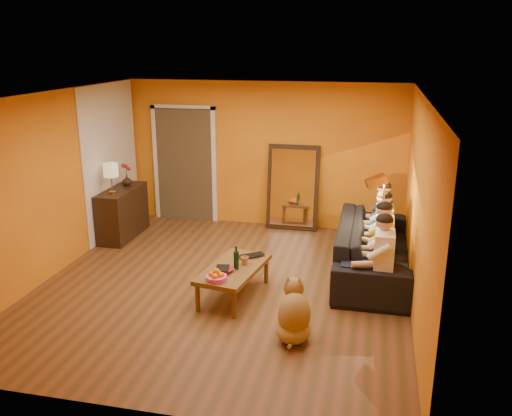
% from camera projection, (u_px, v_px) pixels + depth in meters
% --- Properties ---
extents(room_shell, '(5.00, 5.50, 2.60)m').
position_uv_depth(room_shell, '(229.00, 188.00, 7.50)').
color(room_shell, brown).
rests_on(room_shell, ground).
extents(white_accent, '(0.02, 1.90, 2.58)m').
position_uv_depth(white_accent, '(111.00, 160.00, 9.30)').
color(white_accent, white).
rests_on(white_accent, wall_left).
extents(doorway_recess, '(1.06, 0.30, 2.10)m').
position_uv_depth(doorway_recess, '(187.00, 164.00, 10.18)').
color(doorway_recess, '#3F2D19').
rests_on(doorway_recess, floor).
extents(door_jamb_left, '(0.08, 0.06, 2.20)m').
position_uv_depth(door_jamb_left, '(156.00, 164.00, 10.18)').
color(door_jamb_left, white).
rests_on(door_jamb_left, wall_back).
extents(door_jamb_right, '(0.08, 0.06, 2.20)m').
position_uv_depth(door_jamb_right, '(214.00, 167.00, 9.95)').
color(door_jamb_right, white).
rests_on(door_jamb_right, wall_back).
extents(door_header, '(1.22, 0.06, 0.08)m').
position_uv_depth(door_header, '(183.00, 107.00, 9.75)').
color(door_header, white).
rests_on(door_header, wall_back).
extents(mirror_frame, '(0.92, 0.27, 1.51)m').
position_uv_depth(mirror_frame, '(293.00, 187.00, 9.65)').
color(mirror_frame, '#321F10').
rests_on(mirror_frame, floor).
extents(mirror_glass, '(0.78, 0.21, 1.35)m').
position_uv_depth(mirror_glass, '(293.00, 188.00, 9.61)').
color(mirror_glass, white).
rests_on(mirror_glass, mirror_frame).
extents(sideboard, '(0.44, 1.18, 0.85)m').
position_uv_depth(sideboard, '(123.00, 213.00, 9.32)').
color(sideboard, '#321F10').
rests_on(sideboard, floor).
extents(table_lamp, '(0.24, 0.24, 0.51)m').
position_uv_depth(table_lamp, '(111.00, 179.00, 8.84)').
color(table_lamp, beige).
rests_on(table_lamp, sideboard).
extents(sofa, '(2.59, 1.01, 0.76)m').
position_uv_depth(sofa, '(373.00, 248.00, 7.85)').
color(sofa, black).
rests_on(sofa, floor).
extents(coffee_table, '(0.81, 1.30, 0.42)m').
position_uv_depth(coffee_table, '(234.00, 282.00, 7.15)').
color(coffee_table, brown).
rests_on(coffee_table, floor).
extents(floor_lamp, '(0.35, 0.31, 1.44)m').
position_uv_depth(floor_lamp, '(382.00, 227.00, 7.72)').
color(floor_lamp, '#B57D35').
rests_on(floor_lamp, floor).
extents(dog, '(0.48, 0.66, 0.71)m').
position_uv_depth(dog, '(294.00, 310.00, 6.08)').
color(dog, '#9E7C47').
rests_on(dog, floor).
extents(person_far_left, '(0.70, 0.44, 1.22)m').
position_uv_depth(person_far_left, '(383.00, 260.00, 6.82)').
color(person_far_left, white).
rests_on(person_far_left, sofa).
extents(person_mid_left, '(0.70, 0.44, 1.22)m').
position_uv_depth(person_mid_left, '(383.00, 245.00, 7.33)').
color(person_mid_left, '#D9CB48').
rests_on(person_mid_left, sofa).
extents(person_mid_right, '(0.70, 0.44, 1.22)m').
position_uv_depth(person_mid_right, '(383.00, 232.00, 7.85)').
color(person_mid_right, '#87B9D1').
rests_on(person_mid_right, sofa).
extents(person_far_right, '(0.70, 0.44, 1.22)m').
position_uv_depth(person_far_right, '(383.00, 220.00, 8.36)').
color(person_far_right, '#323237').
rests_on(person_far_right, sofa).
extents(fruit_bowl, '(0.26, 0.26, 0.16)m').
position_uv_depth(fruit_bowl, '(216.00, 274.00, 6.67)').
color(fruit_bowl, '#D44A8C').
rests_on(fruit_bowl, coffee_table).
extents(wine_bottle, '(0.07, 0.07, 0.31)m').
position_uv_depth(wine_bottle, '(236.00, 258.00, 6.99)').
color(wine_bottle, black).
rests_on(wine_bottle, coffee_table).
extents(tumbler, '(0.13, 0.13, 0.10)m').
position_uv_depth(tumbler, '(245.00, 261.00, 7.16)').
color(tumbler, '#B27F3F').
rests_on(tumbler, coffee_table).
extents(laptop, '(0.43, 0.41, 0.03)m').
position_uv_depth(laptop, '(253.00, 257.00, 7.38)').
color(laptop, black).
rests_on(laptop, coffee_table).
extents(book_lower, '(0.18, 0.23, 0.02)m').
position_uv_depth(book_lower, '(216.00, 271.00, 6.94)').
color(book_lower, '#321F10').
rests_on(book_lower, coffee_table).
extents(book_mid, '(0.28, 0.32, 0.02)m').
position_uv_depth(book_mid, '(217.00, 269.00, 6.94)').
color(book_mid, '#AA1325').
rests_on(book_mid, book_lower).
extents(book_upper, '(0.21, 0.25, 0.02)m').
position_uv_depth(book_upper, '(216.00, 268.00, 6.92)').
color(book_upper, black).
rests_on(book_upper, book_mid).
extents(vase, '(0.17, 0.17, 0.18)m').
position_uv_depth(vase, '(127.00, 180.00, 9.40)').
color(vase, '#321F10').
rests_on(vase, sideboard).
extents(flowers, '(0.17, 0.17, 0.39)m').
position_uv_depth(flowers, '(126.00, 168.00, 9.34)').
color(flowers, '#AA1325').
rests_on(flowers, vase).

